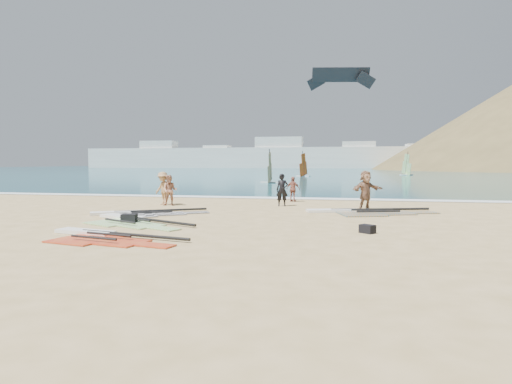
% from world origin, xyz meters
% --- Properties ---
extents(ground, '(300.00, 300.00, 0.00)m').
position_xyz_m(ground, '(0.00, 0.00, 0.00)').
color(ground, tan).
rests_on(ground, ground).
extents(sea, '(300.00, 240.00, 0.06)m').
position_xyz_m(sea, '(0.00, 132.00, 0.00)').
color(sea, '#0B4051').
rests_on(sea, ground).
extents(surf_line, '(300.00, 1.20, 0.04)m').
position_xyz_m(surf_line, '(0.00, 12.30, 0.00)').
color(surf_line, white).
rests_on(surf_line, ground).
extents(far_town, '(160.00, 8.00, 12.00)m').
position_xyz_m(far_town, '(-15.72, 150.00, 4.49)').
color(far_town, white).
rests_on(far_town, ground).
extents(rig_grey, '(5.19, 3.71, 0.20)m').
position_xyz_m(rig_grey, '(-4.15, 2.71, 0.05)').
color(rig_grey, '#29292C').
rests_on(rig_grey, ground).
extents(rig_green, '(5.09, 3.62, 0.20)m').
position_xyz_m(rig_green, '(-3.45, 0.34, 0.05)').
color(rig_green, '#65C221').
rests_on(rig_green, ground).
extents(rig_orange, '(6.12, 3.41, 0.20)m').
position_xyz_m(rig_orange, '(5.68, 5.33, 0.05)').
color(rig_orange, orange).
rests_on(rig_orange, ground).
extents(rig_red, '(5.05, 2.48, 0.20)m').
position_xyz_m(rig_red, '(-2.58, -3.16, 0.05)').
color(rig_red, red).
rests_on(rig_red, ground).
extents(gear_bag_near, '(0.63, 0.51, 0.36)m').
position_xyz_m(gear_bag_near, '(-3.28, 0.04, 0.18)').
color(gear_bag_near, black).
rests_on(gear_bag_near, ground).
extents(gear_bag_far, '(0.58, 0.56, 0.28)m').
position_xyz_m(gear_bag_far, '(5.64, -0.50, 0.14)').
color(gear_bag_far, black).
rests_on(gear_bag_far, ground).
extents(person_wetsuit, '(0.69, 0.51, 1.74)m').
position_xyz_m(person_wetsuit, '(1.60, 7.65, 0.87)').
color(person_wetsuit, black).
rests_on(person_wetsuit, ground).
extents(beachgoer_left, '(0.90, 0.75, 1.67)m').
position_xyz_m(beachgoer_left, '(-4.39, 6.63, 0.83)').
color(beachgoer_left, tan).
rests_on(beachgoer_left, ground).
extents(beachgoer_mid, '(1.37, 1.20, 1.83)m').
position_xyz_m(beachgoer_mid, '(-4.94, 6.96, 0.92)').
color(beachgoer_mid, '#AF8151').
rests_on(beachgoer_mid, ground).
extents(beachgoer_back, '(0.95, 0.65, 1.50)m').
position_xyz_m(beachgoer_back, '(1.88, 10.34, 0.75)').
color(beachgoer_back, '#9D5A4A').
rests_on(beachgoer_back, ground).
extents(beachgoer_right, '(1.77, 1.60, 1.96)m').
position_xyz_m(beachgoer_right, '(5.90, 6.60, 0.98)').
color(beachgoer_right, '#986C4E').
rests_on(beachgoer_right, ground).
extents(windsurfer_left, '(2.13, 2.60, 3.87)m').
position_xyz_m(windsurfer_left, '(-3.32, 32.22, 1.17)').
color(windsurfer_left, white).
rests_on(windsurfer_left, ground).
extents(windsurfer_centre, '(2.42, 2.68, 4.26)m').
position_xyz_m(windsurfer_centre, '(-1.72, 55.18, 1.26)').
color(windsurfer_centre, white).
rests_on(windsurfer_centre, ground).
extents(windsurfer_right, '(2.42, 2.63, 4.31)m').
position_xyz_m(windsurfer_right, '(15.79, 65.51, 1.26)').
color(windsurfer_right, white).
rests_on(windsurfer_right, ground).
extents(kitesurf_kite, '(7.61, 2.01, 2.48)m').
position_xyz_m(kitesurf_kite, '(4.32, 35.00, 12.03)').
color(kitesurf_kite, black).
rests_on(kitesurf_kite, ground).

